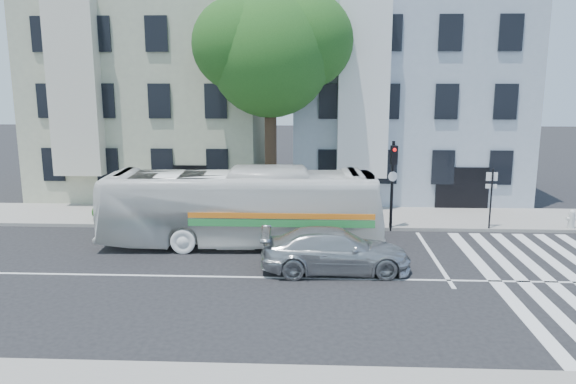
# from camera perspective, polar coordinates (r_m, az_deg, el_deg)

# --- Properties ---
(ground) EXTENTS (120.00, 120.00, 0.00)m
(ground) POSITION_cam_1_polar(r_m,az_deg,el_deg) (18.97, -3.68, -8.65)
(ground) COLOR black
(ground) RESTS_ON ground
(sidewalk_far) EXTENTS (80.00, 4.00, 0.15)m
(sidewalk_far) POSITION_cam_1_polar(r_m,az_deg,el_deg) (26.57, -1.81, -2.53)
(sidewalk_far) COLOR gray
(sidewalk_far) RESTS_ON ground
(building_left) EXTENTS (12.00, 10.00, 11.00)m
(building_left) POSITION_cam_1_polar(r_m,az_deg,el_deg) (33.92, -12.97, 9.53)
(building_left) COLOR #A4A68B
(building_left) RESTS_ON ground
(building_right) EXTENTS (12.00, 10.00, 11.00)m
(building_right) POSITION_cam_1_polar(r_m,az_deg,el_deg) (33.08, 11.45, 9.55)
(building_right) COLOR #97A4B4
(building_right) RESTS_ON ground
(street_tree) EXTENTS (7.30, 5.90, 11.10)m
(street_tree) POSITION_cam_1_polar(r_m,az_deg,el_deg) (26.52, -1.66, 14.35)
(street_tree) COLOR #2D2116
(street_tree) RESTS_ON ground
(bus) EXTENTS (3.10, 11.11, 3.06)m
(bus) POSITION_cam_1_polar(r_m,az_deg,el_deg) (22.16, -4.77, -1.54)
(bus) COLOR white
(bus) RESTS_ON ground
(sedan) EXTENTS (2.34, 5.21, 1.48)m
(sedan) POSITION_cam_1_polar(r_m,az_deg,el_deg) (19.33, 4.82, -5.95)
(sedan) COLOR #B5B8BC
(sedan) RESTS_ON ground
(hedge) EXTENTS (8.31, 3.55, 0.70)m
(hedge) POSITION_cam_1_polar(r_m,az_deg,el_deg) (25.81, -9.74, -2.14)
(hedge) COLOR #1F5E1E
(hedge) RESTS_ON sidewalk_far
(traffic_signal) EXTENTS (0.40, 0.52, 3.91)m
(traffic_signal) POSITION_cam_1_polar(r_m,az_deg,el_deg) (24.20, 10.60, 1.82)
(traffic_signal) COLOR black
(traffic_signal) RESTS_ON ground
(fire_hydrant) EXTENTS (0.44, 0.26, 0.81)m
(fire_hydrant) POSITION_cam_1_polar(r_m,az_deg,el_deg) (27.12, 26.86, -2.44)
(fire_hydrant) COLOR silver
(fire_hydrant) RESTS_ON sidewalk_far
(far_sign_pole) EXTENTS (0.47, 0.17, 2.62)m
(far_sign_pole) POSITION_cam_1_polar(r_m,az_deg,el_deg) (25.46, 19.95, 0.13)
(far_sign_pole) COLOR black
(far_sign_pole) RESTS_ON sidewalk_far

